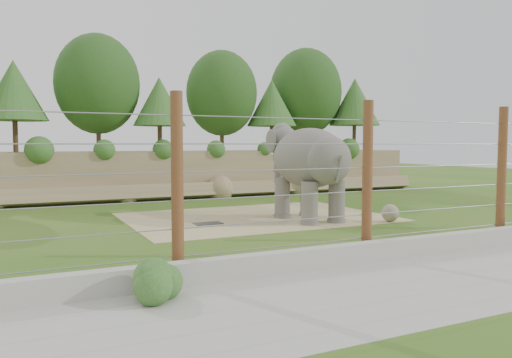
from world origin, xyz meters
name	(u,v)px	position (x,y,z in m)	size (l,w,h in m)	color
ground	(282,230)	(0.00, 0.00, 0.00)	(90.00, 90.00, 0.00)	#2D6017
back_embankment	(183,125)	(0.59, 12.68, 3.97)	(30.00, 5.52, 8.77)	#827053
dirt_patch	(256,217)	(0.50, 3.00, 0.01)	(10.00, 7.00, 0.02)	tan
drain_grate	(208,223)	(-1.85, 2.17, 0.04)	(1.00, 0.60, 0.03)	#262628
elephant	(309,172)	(1.96, 1.44, 1.84)	(1.94, 4.53, 3.67)	#68635C
stone_ball	(390,213)	(4.43, -0.30, 0.34)	(0.65, 0.65, 0.65)	gray
retaining_wall	(379,251)	(0.00, -5.00, 0.25)	(26.00, 0.35, 0.50)	#ABA99F
walkway	(441,280)	(0.00, -7.00, 0.01)	(26.00, 4.00, 0.01)	#ABA99F
barrier_fence	(367,179)	(0.00, -4.50, 2.00)	(20.26, 0.26, 4.00)	#5A2C1B
walkway_shrub	(160,281)	(-5.74, -5.80, 0.39)	(0.75, 0.75, 0.75)	#315B24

